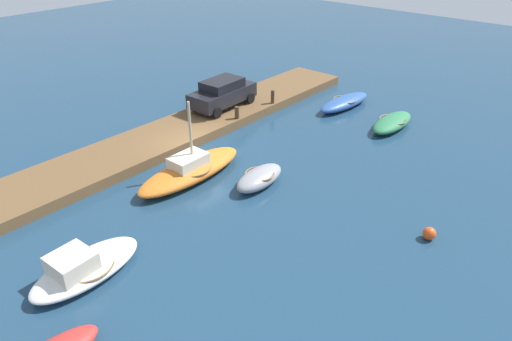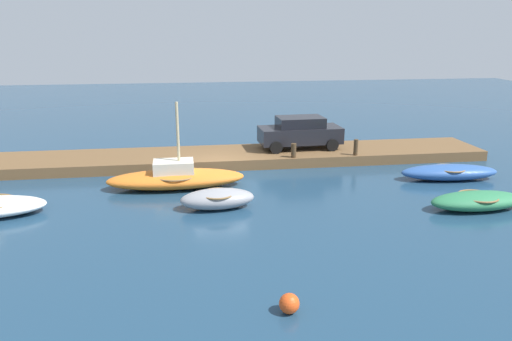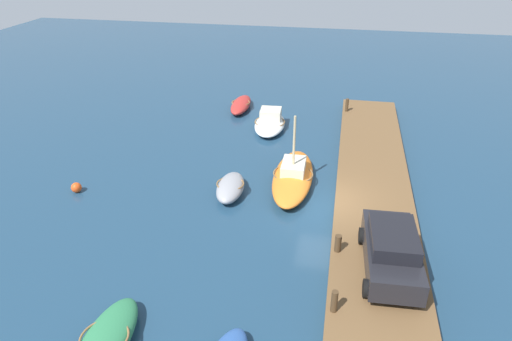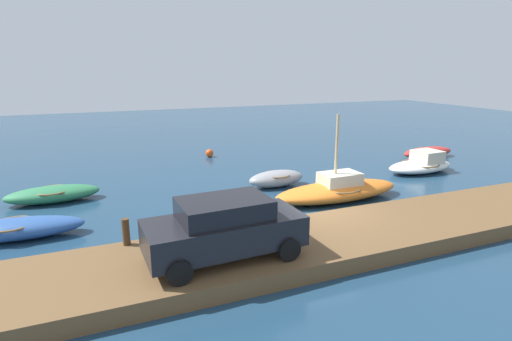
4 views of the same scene
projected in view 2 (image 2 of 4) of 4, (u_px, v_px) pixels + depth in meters
ground_plane at (220, 174)px, 23.14m from camera, size 84.00×84.00×0.00m
dock_platform at (216, 158)px, 25.08m from camera, size 27.93×3.51×0.51m
dinghy_grey at (217, 199)px, 18.58m from camera, size 2.90×1.44×0.77m
rowboat_green at (477, 201)px, 18.50m from camera, size 3.75×1.53×0.68m
rowboat_blue at (449, 172)px, 22.17m from camera, size 4.53×1.71×0.70m
sailboat_orange at (176, 177)px, 21.03m from camera, size 5.92×2.03×3.72m
mooring_post_west at (356, 147)px, 24.42m from camera, size 0.22×0.22×0.81m
mooring_post_mid_west at (294, 151)px, 24.00m from camera, size 0.25×0.25×0.70m
parked_car at (300, 132)px, 25.72m from camera, size 4.36×2.18×1.68m
marker_buoy at (289, 303)px, 11.73m from camera, size 0.50×0.50×0.50m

